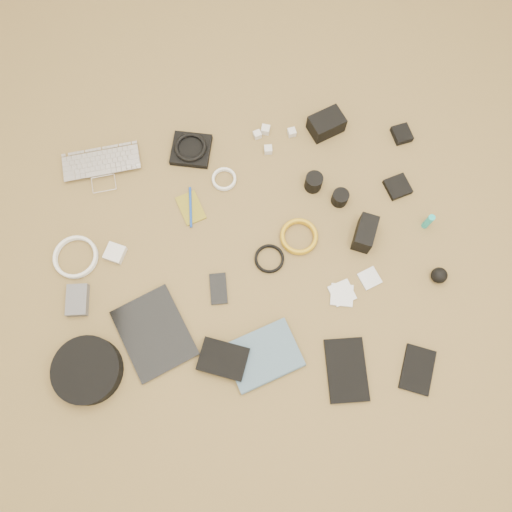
{
  "coord_description": "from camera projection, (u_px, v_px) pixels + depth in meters",
  "views": [
    {
      "loc": [
        -0.0,
        -0.55,
        1.72
      ],
      "look_at": [
        0.04,
        -0.03,
        0.02
      ],
      "focal_mm": 35.0,
      "sensor_mm": 36.0,
      "label": 1
    }
  ],
  "objects": [
    {
      "name": "lens_b",
      "position": [
        340.0,
        198.0,
        1.84
      ],
      "size": [
        0.07,
        0.07,
        0.06
      ],
      "primitive_type": "cylinder",
      "rotation": [
        0.0,
        0.0,
        -0.27
      ],
      "color": "black",
      "rests_on": "ground"
    },
    {
      "name": "headphones",
      "position": [
        190.0,
        147.0,
        1.89
      ],
      "size": [
        0.15,
        0.15,
        0.02
      ],
      "primitive_type": "torus",
      "rotation": [
        0.0,
        0.0,
        0.31
      ],
      "color": "black",
      "rests_on": "headphone_pouch"
    },
    {
      "name": "flash",
      "position": [
        365.0,
        233.0,
        1.78
      ],
      "size": [
        0.1,
        0.13,
        0.09
      ],
      "primitive_type": "cube",
      "rotation": [
        0.0,
        0.0,
        -0.39
      ],
      "color": "black",
      "rests_on": "ground"
    },
    {
      "name": "pen_blue",
      "position": [
        191.0,
        207.0,
        1.84
      ],
      "size": [
        0.01,
        0.16,
        0.01
      ],
      "primitive_type": "cylinder",
      "rotation": [
        1.57,
        0.0,
        -0.01
      ],
      "color": "#143DA6",
      "rests_on": "notebook_olive"
    },
    {
      "name": "lens_cleaner",
      "position": [
        428.0,
        222.0,
        1.8
      ],
      "size": [
        0.03,
        0.03,
        0.08
      ],
      "primitive_type": "cylinder",
      "rotation": [
        0.0,
        0.0,
        -0.09
      ],
      "color": "#1BB1AF",
      "rests_on": "ground"
    },
    {
      "name": "battery_charger",
      "position": [
        77.0,
        300.0,
        1.74
      ],
      "size": [
        0.08,
        0.11,
        0.03
      ],
      "primitive_type": "cube",
      "rotation": [
        0.0,
        0.0,
        -0.03
      ],
      "color": "#58585D",
      "rests_on": "ground"
    },
    {
      "name": "lens_a",
      "position": [
        314.0,
        182.0,
        1.85
      ],
      "size": [
        0.08,
        0.08,
        0.07
      ],
      "primitive_type": "cylinder",
      "rotation": [
        0.0,
        0.0,
        -0.25
      ],
      "color": "black",
      "rests_on": "ground"
    },
    {
      "name": "dslr_camera",
      "position": [
        326.0,
        124.0,
        1.92
      ],
      "size": [
        0.15,
        0.13,
        0.07
      ],
      "primitive_type": "cube",
      "rotation": [
        0.0,
        0.0,
        0.4
      ],
      "color": "black",
      "rests_on": "ground"
    },
    {
      "name": "charger_c",
      "position": [
        292.0,
        132.0,
        1.93
      ],
      "size": [
        0.03,
        0.03,
        0.03
      ],
      "primitive_type": "cube",
      "rotation": [
        0.0,
        0.0,
        0.19
      ],
      "color": "silver",
      "rests_on": "ground"
    },
    {
      "name": "cable_black",
      "position": [
        269.0,
        259.0,
        1.79
      ],
      "size": [
        0.13,
        0.13,
        0.01
      ],
      "primitive_type": "torus",
      "rotation": [
        0.0,
        0.0,
        -0.2
      ],
      "color": "black",
      "rests_on": "ground"
    },
    {
      "name": "lens_pouch",
      "position": [
        402.0,
        134.0,
        1.93
      ],
      "size": [
        0.08,
        0.09,
        0.03
      ],
      "primitive_type": "cube",
      "rotation": [
        0.0,
        0.0,
        0.22
      ],
      "color": "black",
      "rests_on": "ground"
    },
    {
      "name": "cable_yellow",
      "position": [
        299.0,
        237.0,
        1.81
      ],
      "size": [
        0.18,
        0.18,
        0.02
      ],
      "primitive_type": "torus",
      "rotation": [
        0.0,
        0.0,
        0.39
      ],
      "color": "gold",
      "rests_on": "ground"
    },
    {
      "name": "power_brick",
      "position": [
        115.0,
        253.0,
        1.79
      ],
      "size": [
        0.09,
        0.09,
        0.03
      ],
      "primitive_type": "cube",
      "rotation": [
        0.0,
        0.0,
        -0.41
      ],
      "color": "silver",
      "rests_on": "ground"
    },
    {
      "name": "notebook_olive",
      "position": [
        191.0,
        208.0,
        1.85
      ],
      "size": [
        0.11,
        0.14,
        0.01
      ],
      "primitive_type": "cube",
      "rotation": [
        0.0,
        0.0,
        0.34
      ],
      "color": "olive",
      "rests_on": "ground"
    },
    {
      "name": "headphone_case",
      "position": [
        87.0,
        370.0,
        1.65
      ],
      "size": [
        0.3,
        0.3,
        0.06
      ],
      "primitive_type": "cylinder",
      "rotation": [
        0.0,
        0.0,
        -0.42
      ],
      "color": "black",
      "rests_on": "ground"
    },
    {
      "name": "filter_case_left",
      "position": [
        342.0,
        295.0,
        1.75
      ],
      "size": [
        0.09,
        0.09,
        0.01
      ],
      "primitive_type": "cube",
      "rotation": [
        0.0,
        0.0,
        -0.19
      ],
      "color": "silver",
      "rests_on": "ground"
    },
    {
      "name": "notebook_black_b",
      "position": [
        417.0,
        370.0,
        1.68
      ],
      "size": [
        0.15,
        0.18,
        0.01
      ],
      "primitive_type": "cube",
      "rotation": [
        0.0,
        0.0,
        -0.36
      ],
      "color": "black",
      "rests_on": "ground"
    },
    {
      "name": "charger_a",
      "position": [
        266.0,
        130.0,
        1.94
      ],
      "size": [
        0.04,
        0.04,
        0.03
      ],
      "primitive_type": "cube",
      "rotation": [
        0.0,
        0.0,
        -0.28
      ],
      "color": "silver",
      "rests_on": "ground"
    },
    {
      "name": "laptop",
      "position": [
        103.0,
        172.0,
        1.89
      ],
      "size": [
        0.31,
        0.24,
        0.02
      ],
      "primitive_type": "imported",
      "rotation": [
        0.0,
        0.0,
        0.13
      ],
      "color": "silver",
      "rests_on": "ground"
    },
    {
      "name": "drive_case",
      "position": [
        223.0,
        359.0,
        1.67
      ],
      "size": [
        0.19,
        0.16,
        0.04
      ],
      "primitive_type": "cube",
      "rotation": [
        0.0,
        0.0,
        -0.34
      ],
      "color": "black",
      "rests_on": "ground"
    },
    {
      "name": "paperback",
      "position": [
        274.0,
        380.0,
        1.66
      ],
      "size": [
        0.28,
        0.25,
        0.02
      ],
      "primitive_type": "imported",
      "rotation": [
        0.0,
        0.0,
        1.91
      ],
      "color": "#476379",
      "rests_on": "ground"
    },
    {
      "name": "tablet",
      "position": [
        154.0,
        333.0,
        1.71
      ],
      "size": [
        0.31,
        0.34,
        0.01
      ],
      "primitive_type": "cube",
      "rotation": [
        0.0,
        0.0,
        0.41
      ],
      "color": "black",
      "rests_on": "ground"
    },
    {
      "name": "charger_d",
      "position": [
        268.0,
        150.0,
        1.91
      ],
      "size": [
        0.03,
        0.03,
        0.03
      ],
      "primitive_type": "cube",
      "rotation": [
        0.0,
        0.0,
        -0.01
      ],
      "color": "silver",
      "rests_on": "ground"
    },
    {
      "name": "phone",
      "position": [
        219.0,
        289.0,
        1.76
      ],
      "size": [
        0.06,
        0.11,
        0.01
      ],
      "primitive_type": "cube",
      "rotation": [
        0.0,
        0.0,
        0.02
      ],
      "color": "black",
      "rests_on": "ground"
    },
    {
      "name": "notebook_black_a",
      "position": [
        346.0,
        370.0,
        1.68
      ],
      "size": [
        0.13,
        0.21,
        0.02
      ],
      "primitive_type": "cube",
      "rotation": [
        0.0,
        0.0,
        -0.01
      ],
      "color": "black",
      "rests_on": "ground"
    },
    {
      "name": "cable_white_b",
      "position": [
        76.0,
        257.0,
        1.79
      ],
      "size": [
        0.21,
        0.21,
        0.01
      ],
      "primitive_type": "torus",
      "rotation": [
        0.0,
        0.0,
        0.36
      ],
      "color": "white",
      "rests_on": "ground"
    },
    {
      "name": "filter_case_right",
      "position": [
        370.0,
        278.0,
        1.77
      ],
      "size": [
        0.09,
        0.09,
        0.01
      ],
      "primitive_type": "cube",
      "rotation": [
        0.0,
        0.0,
        0.38
      ],
      "color": "silver",
      "rests_on": "ground"
    },
    {
      "name": "filter_case_mid",
      "position": [
        342.0,
        293.0,
        1.76
      ],
      "size": [
        0.1,
        0.1,
        0.01
      ],
      "primitive_type": "cube",
      "rotation": [
        0.0,
        0.0,
        0.33
      ],
      "color": "silver",
      "rests_on": "ground"
    },
    {
      "name": "headphone_pouch",
      "position": [
        191.0,
        150.0,
        1.91
      ],
      "size": [
        0.17,
        0.16,
        0.03
      ],
      "primitive_type": "cube",
      "rotation": [
        0.0,
        0.0,
        -0.2
      ],
      "color": "black",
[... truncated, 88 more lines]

